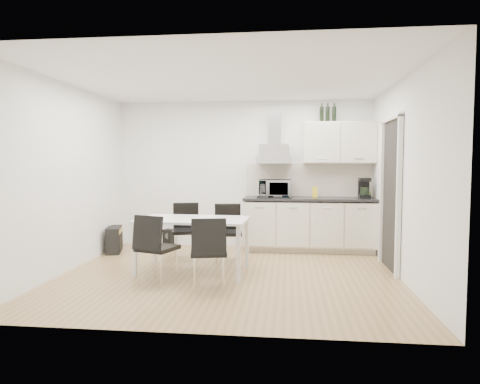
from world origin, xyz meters
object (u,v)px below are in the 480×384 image
(chair_near_left, at_px, (158,249))
(chair_near_right, at_px, (209,253))
(chair_far_right, at_px, (228,234))
(guitar_amp, at_px, (114,240))
(dining_table, at_px, (193,224))
(floor_speaker, at_px, (169,237))
(kitchenette, at_px, (311,203))
(chair_far_left, at_px, (186,232))

(chair_near_left, bearing_deg, chair_near_right, 5.02)
(chair_far_right, bearing_deg, guitar_amp, -21.78)
(chair_near_left, relative_size, chair_near_right, 1.00)
(dining_table, relative_size, floor_speaker, 5.09)
(kitchenette, xyz_separation_m, dining_table, (-1.69, -1.65, -0.16))
(guitar_amp, bearing_deg, kitchenette, -7.06)
(kitchenette, bearing_deg, guitar_amp, -171.31)
(chair_far_left, xyz_separation_m, chair_near_right, (0.63, -1.49, 0.00))
(dining_table, xyz_separation_m, floor_speaker, (-0.85, 1.81, -0.53))
(chair_far_left, bearing_deg, dining_table, 96.30)
(chair_near_left, height_order, guitar_amp, chair_near_left)
(chair_far_left, bearing_deg, kitchenette, -169.11)
(kitchenette, bearing_deg, chair_far_left, -154.99)
(dining_table, xyz_separation_m, chair_near_right, (0.36, -0.76, -0.24))
(chair_far_left, distance_m, guitar_amp, 1.42)
(kitchenette, xyz_separation_m, chair_near_left, (-2.01, -2.24, -0.39))
(dining_table, xyz_separation_m, guitar_amp, (-1.61, 1.14, -0.46))
(floor_speaker, bearing_deg, kitchenette, 17.58)
(floor_speaker, bearing_deg, chair_far_right, -21.89)
(chair_near_right, xyz_separation_m, guitar_amp, (-1.97, 1.90, -0.22))
(chair_near_left, height_order, chair_near_right, same)
(guitar_amp, xyz_separation_m, floor_speaker, (0.76, 0.67, -0.07))
(chair_near_left, height_order, floor_speaker, chair_near_left)
(floor_speaker, bearing_deg, chair_near_left, -56.22)
(chair_far_right, xyz_separation_m, chair_near_left, (-0.71, -1.24, 0.00))
(chair_far_left, bearing_deg, chair_near_left, 73.93)
(kitchenette, height_order, chair_near_left, kitchenette)
(chair_near_left, distance_m, guitar_amp, 2.18)
(kitchenette, bearing_deg, chair_near_left, -131.89)
(chair_near_right, bearing_deg, guitar_amp, 124.64)
(chair_far_left, relative_size, floor_speaker, 2.93)
(dining_table, height_order, chair_near_right, chair_near_right)
(chair_far_right, relative_size, floor_speaker, 2.93)
(kitchenette, distance_m, guitar_amp, 3.40)
(kitchenette, xyz_separation_m, guitar_amp, (-3.31, -0.51, -0.61))
(dining_table, height_order, chair_far_right, chair_far_right)
(kitchenette, bearing_deg, chair_near_right, -119.01)
(chair_far_left, relative_size, guitar_amp, 1.58)
(floor_speaker, bearing_deg, guitar_amp, -117.40)
(chair_near_right, distance_m, guitar_amp, 2.75)
(dining_table, distance_m, chair_far_left, 0.81)
(guitar_amp, bearing_deg, chair_far_right, -29.62)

